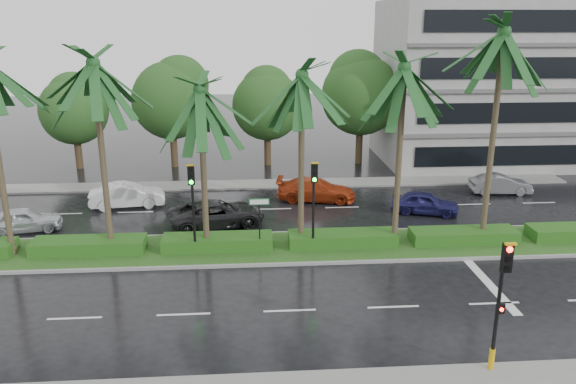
{
  "coord_description": "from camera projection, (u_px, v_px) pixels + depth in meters",
  "views": [
    {
      "loc": [
        -1.43,
        -23.99,
        10.59
      ],
      "look_at": [
        0.4,
        1.5,
        2.72
      ],
      "focal_mm": 35.0,
      "sensor_mm": 36.0,
      "label": 1
    }
  ],
  "objects": [
    {
      "name": "car_red",
      "position": [
        316.0,
        190.0,
        34.12
      ],
      "size": [
        2.73,
        5.03,
        1.38
      ],
      "primitive_type": "imported",
      "rotation": [
        0.0,
        0.0,
        1.4
      ],
      "color": "#A43111",
      "rests_on": "ground"
    },
    {
      "name": "bg_trees",
      "position": [
        269.0,
        98.0,
        41.38
      ],
      "size": [
        32.84,
        5.92,
        8.55
      ],
      "color": "#3D2E1B",
      "rests_on": "ground"
    },
    {
      "name": "street_sign",
      "position": [
        259.0,
        211.0,
        25.85
      ],
      "size": [
        0.95,
        0.09,
        2.6
      ],
      "color": "black",
      "rests_on": "median"
    },
    {
      "name": "signal_median_left",
      "position": [
        192.0,
        196.0,
        25.21
      ],
      "size": [
        0.34,
        0.42,
        4.36
      ],
      "color": "black",
      "rests_on": "median"
    },
    {
      "name": "hedge",
      "position": [
        280.0,
        240.0,
        26.9
      ],
      "size": [
        35.2,
        1.4,
        0.6
      ],
      "color": "#264F16",
      "rests_on": "median"
    },
    {
      "name": "car_blue",
      "position": [
        425.0,
        203.0,
        31.83
      ],
      "size": [
        2.58,
        4.01,
        1.27
      ],
      "primitive_type": "imported",
      "rotation": [
        0.0,
        0.0,
        1.26
      ],
      "color": "navy",
      "rests_on": "ground"
    },
    {
      "name": "building",
      "position": [
        490.0,
        83.0,
        42.64
      ],
      "size": [
        16.0,
        10.0,
        12.0
      ],
      "primitive_type": "cube",
      "color": "gray",
      "rests_on": "ground"
    },
    {
      "name": "median",
      "position": [
        280.0,
        248.0,
        27.01
      ],
      "size": [
        36.0,
        4.0,
        0.15
      ],
      "color": "gray",
      "rests_on": "ground"
    },
    {
      "name": "ground",
      "position": [
        282.0,
        257.0,
        26.08
      ],
      "size": [
        120.0,
        120.0,
        0.0
      ],
      "primitive_type": "plane",
      "color": "black",
      "rests_on": "ground"
    },
    {
      "name": "car_silver",
      "position": [
        24.0,
        220.0,
        29.11
      ],
      "size": [
        2.31,
        3.99,
        1.28
      ],
      "primitive_type": "imported",
      "rotation": [
        0.0,
        0.0,
        1.8
      ],
      "color": "silver",
      "rests_on": "ground"
    },
    {
      "name": "car_white",
      "position": [
        127.0,
        195.0,
        32.96
      ],
      "size": [
        2.11,
        4.46,
        1.41
      ],
      "primitive_type": "imported",
      "rotation": [
        0.0,
        0.0,
        1.72
      ],
      "color": "silver",
      "rests_on": "ground"
    },
    {
      "name": "car_grey",
      "position": [
        500.0,
        184.0,
        35.46
      ],
      "size": [
        1.58,
        3.85,
        1.24
      ],
      "primitive_type": "imported",
      "rotation": [
        0.0,
        0.0,
        1.5
      ],
      "color": "slate",
      "rests_on": "ground"
    },
    {
      "name": "palm_row",
      "position": [
        251.0,
        80.0,
        24.59
      ],
      "size": [
        26.3,
        4.2,
        10.74
      ],
      "color": "#3D3023",
      "rests_on": "median"
    },
    {
      "name": "lane_markings",
      "position": [
        348.0,
        259.0,
        25.88
      ],
      "size": [
        34.0,
        13.06,
        0.01
      ],
      "color": "silver",
      "rests_on": "ground"
    },
    {
      "name": "signal_near",
      "position": [
        500.0,
        302.0,
        16.81
      ],
      "size": [
        0.34,
        0.45,
        4.36
      ],
      "color": "black",
      "rests_on": "near_sidewalk"
    },
    {
      "name": "car_darkgrey",
      "position": [
        217.0,
        214.0,
        29.79
      ],
      "size": [
        3.59,
        5.52,
        1.41
      ],
      "primitive_type": "imported",
      "rotation": [
        0.0,
        0.0,
        1.83
      ],
      "color": "black",
      "rests_on": "ground"
    },
    {
      "name": "signal_median_right",
      "position": [
        314.0,
        193.0,
        25.59
      ],
      "size": [
        0.34,
        0.42,
        4.36
      ],
      "color": "black",
      "rests_on": "median"
    },
    {
      "name": "far_sidewalk",
      "position": [
        271.0,
        184.0,
        37.5
      ],
      "size": [
        40.0,
        2.0,
        0.12
      ],
      "primitive_type": "cube",
      "color": "slate",
      "rests_on": "ground"
    }
  ]
}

